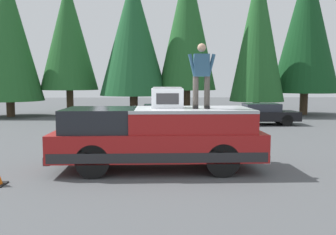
{
  "coord_description": "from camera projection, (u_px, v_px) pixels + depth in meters",
  "views": [
    {
      "loc": [
        -9.56,
        0.23,
        2.35
      ],
      "look_at": [
        0.59,
        -0.17,
        1.35
      ],
      "focal_mm": 38.89,
      "sensor_mm": 36.0,
      "label": 1
    }
  ],
  "objects": [
    {
      "name": "person_on_truck_bed",
      "position": [
        201.0,
        74.0,
        9.47
      ],
      "size": [
        0.29,
        0.72,
        1.69
      ],
      "color": "#423D38",
      "rests_on": "pickup_truck"
    },
    {
      "name": "conifer_center_left",
      "position": [
        187.0,
        24.0,
        25.18
      ],
      "size": [
        4.04,
        4.04,
        10.94
      ],
      "color": "#4C3826",
      "rests_on": "ground"
    },
    {
      "name": "parked_car_black",
      "position": [
        260.0,
        114.0,
        19.97
      ],
      "size": [
        1.64,
        4.1,
        1.16
      ],
      "color": "black",
      "rests_on": "ground"
    },
    {
      "name": "conifer_far_right",
      "position": [
        7.0,
        34.0,
        24.09
      ],
      "size": [
        4.48,
        4.48,
        9.95
      ],
      "color": "#4C3826",
      "rests_on": "ground"
    },
    {
      "name": "conifer_left",
      "position": [
        258.0,
        32.0,
        24.35
      ],
      "size": [
        3.64,
        3.64,
        10.36
      ],
      "color": "#4C3826",
      "rests_on": "ground"
    },
    {
      "name": "parked_car_silver",
      "position": [
        161.0,
        115.0,
        19.19
      ],
      "size": [
        1.64,
        4.1,
        1.16
      ],
      "color": "silver",
      "rests_on": "ground"
    },
    {
      "name": "pickup_truck",
      "position": [
        158.0,
        137.0,
        9.75
      ],
      "size": [
        2.01,
        5.54,
        1.65
      ],
      "color": "maroon",
      "rests_on": "ground"
    },
    {
      "name": "conifer_right",
      "position": [
        68.0,
        35.0,
        25.63
      ],
      "size": [
        4.06,
        4.06,
        9.52
      ],
      "color": "#4C3826",
      "rests_on": "ground"
    },
    {
      "name": "compressor_unit",
      "position": [
        167.0,
        98.0,
        9.77
      ],
      "size": [
        0.65,
        0.84,
        0.56
      ],
      "color": "silver",
      "rests_on": "pickup_truck"
    },
    {
      "name": "conifer_far_left",
      "position": [
        306.0,
        25.0,
        25.64
      ],
      "size": [
        4.64,
        4.64,
        11.06
      ],
      "color": "#4C3826",
      "rests_on": "ground"
    },
    {
      "name": "ground_plane",
      "position": [
        162.0,
        170.0,
        9.75
      ],
      "size": [
        90.0,
        90.0,
        0.0
      ],
      "primitive_type": "plane",
      "color": "#4C4F51"
    },
    {
      "name": "conifer_center_right",
      "position": [
        133.0,
        35.0,
        24.99
      ],
      "size": [
        4.69,
        4.69,
        9.76
      ],
      "color": "#4C3826",
      "rests_on": "ground"
    }
  ]
}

